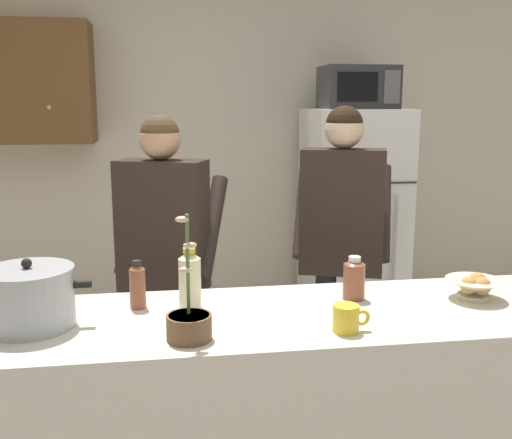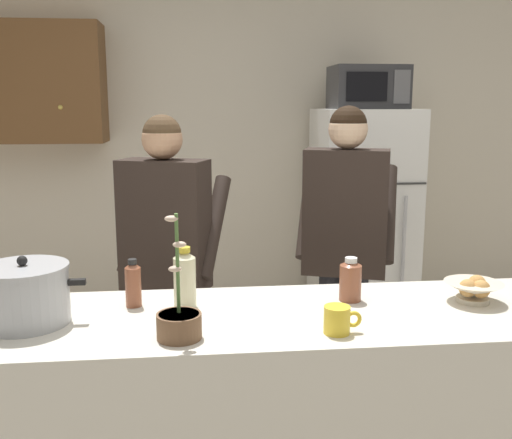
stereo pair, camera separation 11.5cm
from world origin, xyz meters
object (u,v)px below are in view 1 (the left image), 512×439
at_px(refrigerator, 352,229).
at_px(bottle_mid_counter, 354,278).
at_px(potted_orchid, 189,322).
at_px(bottle_near_edge, 190,279).
at_px(bread_bowl, 475,287).
at_px(person_near_pot, 164,244).
at_px(bottle_far_corner, 137,285).
at_px(microwave, 358,88).
at_px(coffee_mug, 347,318).
at_px(cooking_pot, 29,298).
at_px(person_by_sink, 342,228).

bearing_deg(refrigerator, bottle_mid_counter, -107.66).
xyz_separation_m(bottle_mid_counter, potted_orchid, (-0.66, -0.32, -0.03)).
height_order(bottle_near_edge, bottle_mid_counter, bottle_near_edge).
bearing_deg(bottle_mid_counter, bread_bowl, -8.70).
relative_size(person_near_pot, potted_orchid, 3.86).
height_order(refrigerator, bottle_far_corner, refrigerator).
relative_size(refrigerator, bread_bowl, 7.29).
height_order(refrigerator, microwave, microwave).
bearing_deg(person_near_pot, bottle_mid_counter, -40.57).
xyz_separation_m(person_near_pot, bottle_mid_counter, (0.75, -0.64, -0.02)).
bearing_deg(bottle_far_corner, bottle_near_edge, -7.93).
relative_size(bread_bowl, bottle_mid_counter, 1.30).
bearing_deg(bottle_near_edge, coffee_mug, -32.03).
height_order(refrigerator, bottle_mid_counter, refrigerator).
relative_size(coffee_mug, bottle_near_edge, 0.56).
relative_size(person_near_pot, bottle_near_edge, 6.96).
distance_m(bottle_mid_counter, bottle_far_corner, 0.85).
bearing_deg(cooking_pot, person_by_sink, 32.19).
height_order(person_near_pot, bottle_near_edge, person_near_pot).
xyz_separation_m(refrigerator, bottle_near_edge, (-1.20, -1.74, 0.21)).
bearing_deg(person_by_sink, person_near_pot, -173.53).
xyz_separation_m(refrigerator, person_by_sink, (-0.38, -0.99, 0.22)).
distance_m(cooking_pot, potted_orchid, 0.58).
bearing_deg(potted_orchid, bread_bowl, 12.13).
xyz_separation_m(bread_bowl, bottle_mid_counter, (-0.48, 0.07, 0.03)).
relative_size(microwave, cooking_pot, 1.13).
relative_size(cooking_pot, potted_orchid, 1.00).
relative_size(refrigerator, potted_orchid, 3.90).
relative_size(microwave, bottle_far_corner, 2.58).
distance_m(person_near_pot, bottle_far_corner, 0.63).
bearing_deg(potted_orchid, coffee_mug, -1.30).
height_order(refrigerator, bread_bowl, refrigerator).
height_order(person_near_pot, bottle_far_corner, person_near_pot).
xyz_separation_m(coffee_mug, potted_orchid, (-0.53, 0.01, 0.01)).
distance_m(refrigerator, person_by_sink, 1.08).
relative_size(person_near_pot, bottle_far_corner, 8.79).
relative_size(bread_bowl, bottle_far_corner, 1.22).
xyz_separation_m(person_near_pot, bottle_far_corner, (-0.10, -0.62, -0.01)).
bearing_deg(microwave, bread_bowl, -92.43).
height_order(refrigerator, person_near_pot, refrigerator).
xyz_separation_m(coffee_mug, bottle_near_edge, (-0.52, 0.32, 0.07)).
height_order(microwave, potted_orchid, microwave).
bearing_deg(person_by_sink, potted_orchid, -128.20).
height_order(bottle_near_edge, potted_orchid, potted_orchid).
height_order(person_by_sink, bottle_mid_counter, person_by_sink).
bearing_deg(bread_bowl, cooking_pot, -178.26).
distance_m(bottle_mid_counter, potted_orchid, 0.74).
relative_size(bottle_mid_counter, bottle_far_corner, 0.94).
bearing_deg(bread_bowl, bottle_mid_counter, 171.30).
height_order(cooking_pot, bottle_near_edge, cooking_pot).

